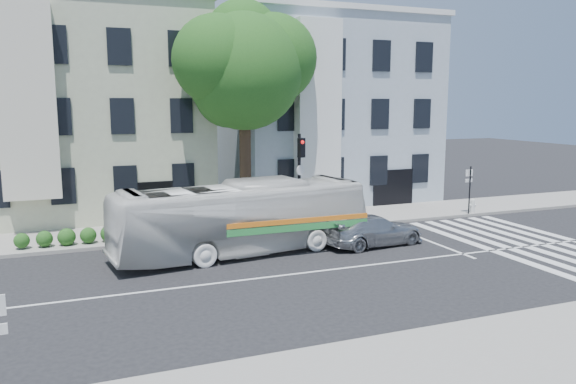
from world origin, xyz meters
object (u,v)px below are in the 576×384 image
bus (243,218)px  traffic_signal (300,168)px  sedan (373,230)px  fire_hydrant (472,205)px

bus → traffic_signal: traffic_signal is taller
sedan → fire_hydrant: size_ratio=5.89×
traffic_signal → bus: bearing=-156.8°
bus → fire_hydrant: (13.83, 2.96, -0.93)m
bus → traffic_signal: 5.55m
fire_hydrant → traffic_signal: bearing=176.4°
sedan → fire_hydrant: sedan is taller
bus → traffic_signal: size_ratio=2.31×
sedan → fire_hydrant: 9.05m
traffic_signal → fire_hydrant: 10.16m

